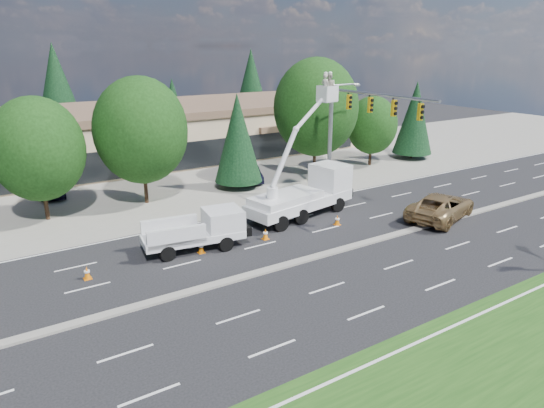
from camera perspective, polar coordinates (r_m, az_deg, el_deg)
ground at (r=26.76m, az=2.19°, el=-7.14°), size 140.00×140.00×0.00m
concrete_apron at (r=43.71m, az=-12.87°, el=2.51°), size 140.00×22.00×0.01m
grass_verge at (r=19.20m, az=26.40°, el=-20.51°), size 140.00×10.00×0.01m
road_median at (r=26.73m, az=2.19°, el=-7.02°), size 120.00×0.55×0.12m
strip_mall at (r=52.43m, az=-16.88°, el=7.91°), size 50.40×15.40×5.50m
tree_front_c at (r=35.67m, az=-25.86°, el=5.81°), size 6.06×6.06×8.41m
tree_front_d at (r=36.98m, az=-15.16°, el=8.34°), size 6.81×6.81×9.45m
tree_front_e at (r=40.28m, az=-4.05°, el=7.76°), size 3.98×3.98×7.85m
tree_front_f at (r=44.31m, az=5.18°, el=11.25°), size 7.60×7.60×10.55m
tree_front_g at (r=49.15m, az=11.69°, el=9.07°), size 4.94×4.94×6.85m
tree_front_h at (r=53.42m, az=16.43°, el=9.73°), size 4.07×4.07×8.02m
tree_back_b at (r=62.84m, az=-23.91°, el=12.01°), size 6.03×6.03×11.89m
tree_back_c at (r=66.71m, az=-11.56°, el=11.35°), size 3.76×3.76×7.42m
tree_back_d at (r=71.70m, az=-2.45°, el=13.71°), size 5.63×5.63×11.09m
signal_mast at (r=36.36m, az=9.13°, el=9.41°), size 2.76×10.16×9.00m
utility_pickup at (r=28.78m, az=-8.41°, el=-3.47°), size 6.09×2.97×2.24m
bucket_truck at (r=34.09m, az=4.28°, el=2.14°), size 8.77×4.04×9.76m
traffic_cone_a at (r=26.80m, az=-20.93°, el=-7.57°), size 0.40×0.40×0.70m
traffic_cone_b at (r=28.36m, az=-8.35°, el=-5.07°), size 0.40×0.40×0.70m
traffic_cone_c at (r=29.98m, az=-0.78°, el=-3.56°), size 0.40×0.40×0.70m
traffic_cone_d at (r=32.65m, az=7.69°, el=-1.88°), size 0.40×0.40×0.70m
minivan at (r=35.36m, az=19.26°, el=-0.26°), size 6.97×4.71×1.77m
parked_car_west at (r=42.33m, az=-24.31°, el=1.92°), size 2.71×4.83×1.55m
parked_car_east at (r=42.90m, az=-2.57°, el=3.61°), size 2.54×4.42×1.38m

